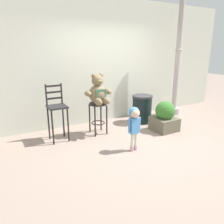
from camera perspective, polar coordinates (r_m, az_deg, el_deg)
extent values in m
plane|color=gray|center=(4.53, 8.08, -7.91)|extent=(24.00, 24.00, 0.00)
cube|color=beige|center=(5.71, -2.92, 12.93)|extent=(7.99, 0.30, 3.02)
cylinder|color=black|center=(4.77, -3.70, 2.15)|extent=(0.38, 0.38, 0.04)
cylinder|color=black|center=(4.69, -4.42, -2.59)|extent=(0.03, 0.03, 0.66)
cylinder|color=black|center=(4.81, -1.37, -2.06)|extent=(0.03, 0.03, 0.66)
cylinder|color=black|center=(4.93, -5.82, -1.66)|extent=(0.03, 0.03, 0.66)
cylinder|color=black|center=(5.05, -2.89, -1.17)|extent=(0.03, 0.03, 0.66)
torus|color=black|center=(4.89, -3.61, -2.80)|extent=(0.31, 0.31, 0.02)
sphere|color=#7B674A|center=(4.72, -3.75, 4.66)|extent=(0.39, 0.39, 0.39)
cube|color=#365B40|center=(4.58, -2.88, 4.44)|extent=(0.24, 0.03, 0.23)
sphere|color=#7B674A|center=(4.67, -3.81, 8.24)|extent=(0.24, 0.24, 0.24)
ellipsoid|color=olive|center=(4.58, -3.24, 7.91)|extent=(0.10, 0.08, 0.07)
sphere|color=black|center=(4.55, -3.08, 7.89)|extent=(0.03, 0.03, 0.03)
sphere|color=#7B674A|center=(4.62, -4.81, 9.36)|extent=(0.10, 0.10, 0.10)
sphere|color=#7B674A|center=(4.69, -2.88, 9.51)|extent=(0.10, 0.10, 0.10)
ellipsoid|color=#7B674A|center=(4.59, -6.24, 4.76)|extent=(0.14, 0.22, 0.12)
ellipsoid|color=#7B674A|center=(4.79, -1.07, 5.35)|extent=(0.14, 0.22, 0.12)
ellipsoid|color=#7B674A|center=(4.55, -3.69, 2.71)|extent=(0.13, 0.33, 0.15)
ellipsoid|color=#7B674A|center=(4.62, -1.75, 2.97)|extent=(0.13, 0.33, 0.15)
cylinder|color=#C99DAA|center=(4.16, 5.18, -9.37)|extent=(0.07, 0.07, 0.10)
cylinder|color=beige|center=(4.09, 5.24, -7.19)|extent=(0.05, 0.05, 0.25)
cylinder|color=#C99DAA|center=(4.20, 6.11, -9.12)|extent=(0.07, 0.07, 0.10)
cylinder|color=beige|center=(4.13, 6.19, -6.96)|extent=(0.05, 0.05, 0.25)
cube|color=#498ACB|center=(4.01, 5.83, -3.50)|extent=(0.17, 0.10, 0.30)
cylinder|color=#498ACB|center=(3.94, 4.51, -3.57)|extent=(0.04, 0.04, 0.25)
cylinder|color=#498ACB|center=(4.06, 7.11, -3.03)|extent=(0.04, 0.04, 0.25)
sphere|color=#D8B293|center=(3.93, 5.92, -0.29)|extent=(0.18, 0.18, 0.18)
sphere|color=#488AC6|center=(3.95, 5.74, -0.09)|extent=(0.20, 0.20, 0.20)
cylinder|color=black|center=(5.65, 7.77, 0.56)|extent=(0.48, 0.48, 0.65)
cylinder|color=#2D2D33|center=(5.56, 7.91, 4.03)|extent=(0.51, 0.51, 0.05)
cylinder|color=#A9A0A3|center=(6.63, 15.67, 0.35)|extent=(0.34, 0.34, 0.18)
cylinder|color=#AEA49F|center=(6.39, 16.77, 13.87)|extent=(0.14, 0.14, 2.93)
torus|color=#ADA89E|center=(6.39, 16.88, 15.17)|extent=(0.19, 0.19, 0.04)
cube|color=black|center=(4.51, -14.09, 1.32)|extent=(0.37, 0.37, 0.03)
cylinder|color=black|center=(4.43, -15.15, -4.00)|extent=(0.03, 0.03, 0.70)
cylinder|color=black|center=(4.51, -11.31, -3.37)|extent=(0.03, 0.03, 0.70)
cylinder|color=black|center=(4.72, -16.13, -2.82)|extent=(0.03, 0.03, 0.70)
cylinder|color=black|center=(4.79, -12.51, -2.26)|extent=(0.03, 0.03, 0.70)
cylinder|color=black|center=(4.57, -16.71, 4.26)|extent=(0.03, 0.03, 0.42)
cylinder|color=black|center=(4.64, -12.96, 4.73)|extent=(0.03, 0.03, 0.42)
cube|color=black|center=(4.62, -14.75, 3.48)|extent=(0.31, 0.02, 0.04)
cube|color=black|center=(4.59, -14.86, 5.01)|extent=(0.31, 0.02, 0.04)
cube|color=black|center=(4.57, -14.97, 6.56)|extent=(0.31, 0.02, 0.04)
cube|color=#5F5947|center=(5.23, 13.39, -3.03)|extent=(0.52, 0.52, 0.30)
sphere|color=#346C28|center=(5.14, 13.62, 0.31)|extent=(0.44, 0.44, 0.44)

